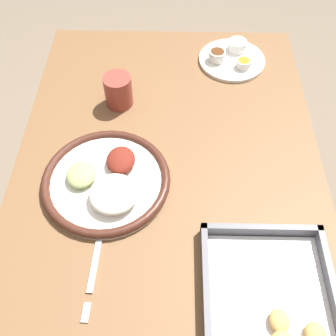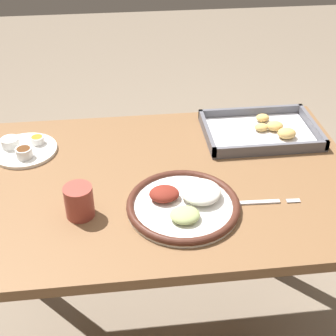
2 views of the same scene
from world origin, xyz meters
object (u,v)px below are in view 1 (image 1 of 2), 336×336
at_px(fork, 95,263).
at_px(saucer_plate, 232,57).
at_px(drinking_cup, 118,91).
at_px(dinner_plate, 107,181).
at_px(baking_tray, 272,323).

bearing_deg(fork, saucer_plate, 155.88).
distance_m(fork, drinking_cup, 0.44).
distance_m(dinner_plate, drinking_cup, 0.26).
height_order(dinner_plate, saucer_plate, dinner_plate).
distance_m(fork, saucer_plate, 0.69).
distance_m(dinner_plate, saucer_plate, 0.53).
height_order(dinner_plate, fork, dinner_plate).
xyz_separation_m(saucer_plate, drinking_cup, (0.18, -0.30, 0.03)).
relative_size(dinner_plate, baking_tray, 0.82).
bearing_deg(drinking_cup, fork, -0.91).
bearing_deg(saucer_plate, drinking_cup, -59.79).
xyz_separation_m(baking_tray, drinking_cup, (-0.55, -0.32, 0.03)).
bearing_deg(dinner_plate, drinking_cup, 179.15).
height_order(saucer_plate, baking_tray, same).
height_order(saucer_plate, drinking_cup, drinking_cup).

